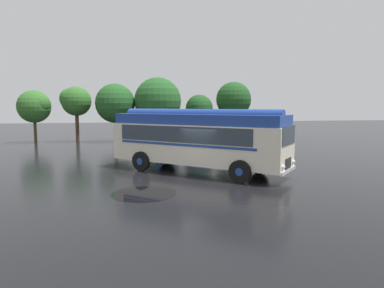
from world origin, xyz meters
name	(u,v)px	position (x,y,z in m)	size (l,w,h in m)	color
ground_plane	(204,175)	(0.00, 0.00, 0.00)	(120.00, 120.00, 0.00)	black
vintage_bus	(197,138)	(-0.17, 0.94, 1.89)	(9.17, 8.51, 3.49)	silver
car_near_left	(163,138)	(-0.83, 12.65, 0.85)	(2.20, 4.32, 1.66)	navy
car_mid_left	(196,138)	(2.06, 12.16, 0.85)	(2.33, 4.37, 1.66)	navy
tree_far_left	(35,106)	(-12.75, 18.72, 3.63)	(3.22, 3.20, 5.19)	#4C3823
tree_left_of_centre	(75,101)	(-9.03, 18.87, 4.16)	(3.10, 2.96, 5.60)	#4C3823
tree_centre	(116,102)	(-4.97, 18.12, 4.00)	(3.95, 3.95, 5.88)	#4C3823
tree_right_of_centre	(158,101)	(-0.81, 17.54, 4.13)	(4.74, 4.74, 6.52)	#4C3823
tree_far_right	(198,109)	(3.68, 18.83, 3.36)	(2.93, 2.93, 4.86)	#4C3823
tree_extra_right	(233,100)	(7.43, 18.51, 4.32)	(3.80, 3.80, 6.24)	#4C3823
puddle_patch	(144,194)	(-3.33, -3.27, 0.00)	(2.72, 2.72, 0.01)	black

